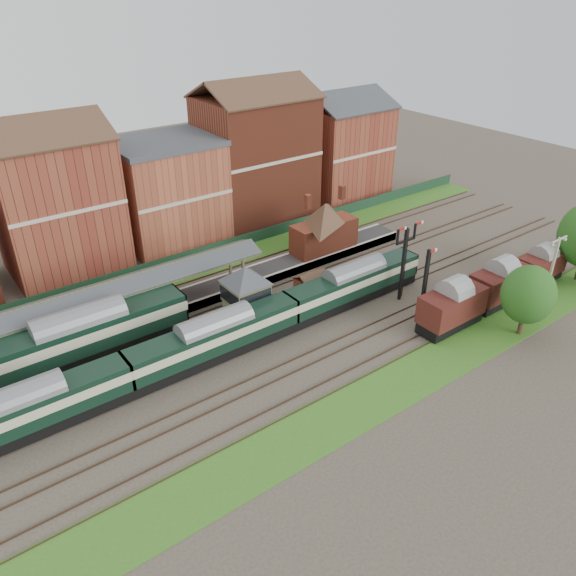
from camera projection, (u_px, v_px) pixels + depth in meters
ground at (292, 327)px, 53.58m from camera, size 160.00×160.00×0.00m
grass_back at (209, 265)px, 64.72m from camera, size 90.00×4.50×0.06m
grass_front at (382, 392)px, 45.20m from camera, size 90.00×5.00×0.06m
fence at (200, 253)px, 65.76m from camera, size 90.00×0.12×1.50m
platform at (196, 296)px, 57.54m from camera, size 55.00×3.40×1.00m
signal_box at (246, 294)px, 52.71m from camera, size 5.40×5.40×6.00m
brick_hut at (312, 287)px, 57.85m from camera, size 3.20×2.64×2.94m
station_building at (324, 226)px, 64.65m from camera, size 8.10×8.10×5.90m
canopy at (136, 278)px, 52.40m from camera, size 26.00×3.89×4.08m
semaphore_bracket at (404, 259)px, 55.80m from camera, size 3.60×0.25×8.18m
semaphore_siding at (424, 287)px, 51.85m from camera, size 1.23×0.25×8.00m
yard_lamp at (553, 265)px, 56.05m from camera, size 2.60×0.22×7.00m
town_backdrop at (166, 186)px, 67.46m from camera, size 69.00×10.00×16.00m
dmu_train at (216, 337)px, 48.23m from camera, size 48.18×2.54×3.70m
platform_railcar at (82, 336)px, 47.79m from camera, size 18.61×2.93×4.29m
goods_van_a at (452, 307)px, 52.35m from camera, size 6.75×2.93×4.10m
goods_van_b at (499, 284)px, 56.19m from camera, size 6.63×2.87×4.02m
goods_van_c at (541, 266)px, 60.20m from camera, size 5.77×2.50×3.50m
tree_far at (528, 295)px, 50.46m from camera, size 4.80×4.80×7.00m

